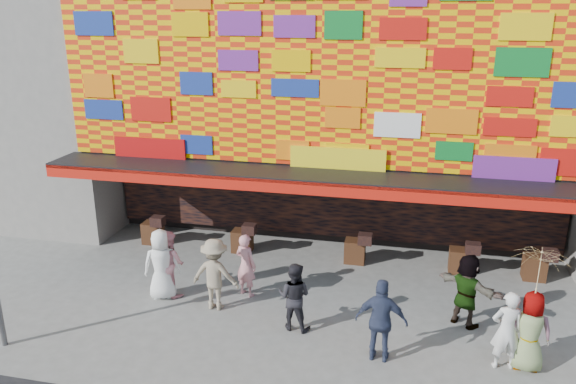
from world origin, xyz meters
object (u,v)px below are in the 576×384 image
Objects in this scene: ped_c at (294,296)px; ped_e at (381,321)px; ped_d at (215,274)px; ped_f at (467,290)px; ped_a at (162,264)px; parasol at (539,273)px; ped_b at (246,265)px; ped_i at (170,263)px; ped_g at (530,332)px; ped_h at (507,330)px.

ped_e reaches higher than ped_c.
ped_d reaches higher than ped_f.
ped_e reaches higher than ped_d.
ped_f is at bearing -157.60° from ped_c.
ped_a is 8.89m from parasol.
ped_a is 2.17m from ped_b.
ped_f is at bearing 160.59° from ped_a.
ped_d is 1.05× the size of ped_i.
ped_c is 2.18m from ped_d.
parasol is (1.14, -1.52, 1.31)m from ped_f.
ped_c is 0.88× the size of ped_e.
ped_b reaches higher than ped_c.
ped_g is at bearing 0.00° from parasol.
ped_i reaches higher than ped_g.
ped_f reaches higher than ped_h.
ped_a is 1.04× the size of ped_f.
parasol is (5.07, -0.47, 1.38)m from ped_c.
ped_a reaches higher than ped_h.
ped_b is at bearing 174.30° from ped_a.
ped_b is 0.92× the size of ped_d.
ped_a is at bearing -11.63° from ped_e.
ped_i is (-3.54, 0.95, 0.05)m from ped_c.
parasol reaches higher than ped_g.
ped_h is 1.41m from parasol.
ped_d reaches higher than ped_c.
ped_a is 8.80m from ped_g.
ped_b is at bearing 164.96° from parasol.
parasol reaches higher than ped_b.
ped_i is (0.11, 0.24, -0.05)m from ped_a.
ped_h is (-0.46, -0.06, -0.00)m from ped_g.
ped_b is at bearing 32.11° from ped_f.
ped_d is 6.08m from ped_f.
ped_g is 0.47m from ped_h.
ped_a is at bearing 37.46° from ped_f.
ped_f is 1.02× the size of ped_g.
ped_b is 6.45m from ped_h.
ped_i is (-7.47, -0.11, -0.02)m from ped_f.
ped_d is at bearing 79.77° from ped_b.
ped_e reaches higher than ped_f.
ped_i reaches higher than ped_c.
ped_a is at bearing 172.33° from parasol.
ped_d is 6.81m from ped_h.
ped_e is at bearing 165.60° from ped_c.
ped_g is (6.64, -1.78, 0.03)m from ped_b.
ped_i is (-1.42, 0.45, -0.05)m from ped_d.
ped_h is at bearing 8.85° from ped_g.
ped_a is 3.72m from ped_c.
ped_b is 0.97× the size of ped_g.
ped_h is 1.00× the size of ped_i.
ped_a reaches higher than ped_g.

